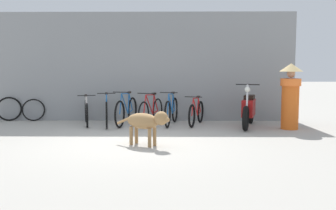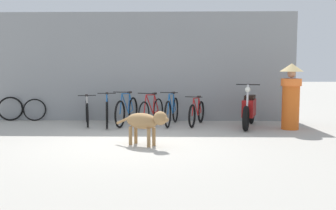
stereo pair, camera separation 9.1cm
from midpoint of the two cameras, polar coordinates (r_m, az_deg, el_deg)
ground_plane at (r=8.28m, az=-5.98°, el=-5.32°), size 60.00×60.00×0.00m
shop_wall_back at (r=11.36m, az=-4.09°, el=5.55°), size 8.73×0.20×3.09m
bicycle_0 at (r=10.73m, az=-11.99°, el=-1.02°), size 0.53×1.58×0.83m
bicycle_1 at (r=10.45m, az=-9.14°, el=-1.00°), size 0.46×1.71×0.90m
bicycle_2 at (r=10.51m, az=-6.31°, el=-0.89°), size 0.51×1.71×0.92m
bicycle_3 at (r=10.47m, az=-2.74°, el=-0.94°), size 0.62×1.58×0.88m
bicycle_4 at (r=10.49m, az=0.24°, el=-0.89°), size 0.47×1.68×0.90m
bicycle_5 at (r=10.49m, az=3.89°, el=-1.17°), size 0.58×1.52×0.79m
motorcycle at (r=10.30m, az=11.36°, el=-0.73°), size 0.71×1.86×1.13m
stray_dog at (r=7.77m, az=-3.49°, el=-2.41°), size 1.13×0.77×0.71m
person_in_robes at (r=10.21m, az=17.10°, el=1.60°), size 0.60×0.60×1.64m
spare_tire_left at (r=12.11m, az=-22.26°, el=-0.53°), size 0.66×0.31×0.70m
spare_tire_right at (r=11.86m, az=-19.14°, el=-0.69°), size 0.61×0.27×0.64m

